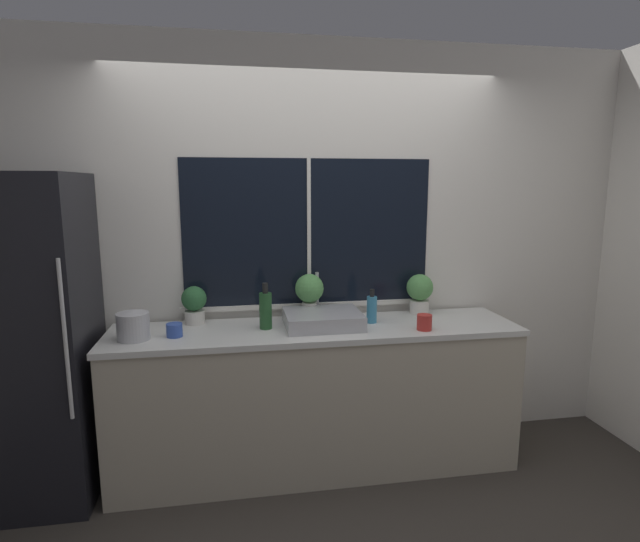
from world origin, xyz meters
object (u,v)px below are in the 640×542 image
at_px(potted_plant_left, 194,303).
at_px(kettle, 133,325).
at_px(mug_blue, 174,330).
at_px(soap_bottle, 372,309).
at_px(bottle_tall, 266,310).
at_px(potted_plant_center, 309,291).
at_px(mug_red, 424,322).
at_px(potted_plant_right, 420,291).
at_px(sink, 323,319).
at_px(refrigerator, 32,341).

relative_size(potted_plant_left, kettle, 1.34).
xyz_separation_m(mug_blue, kettle, (-0.22, -0.02, 0.04)).
xyz_separation_m(soap_bottle, bottle_tall, (-0.67, -0.02, 0.03)).
height_order(potted_plant_center, bottle_tall, potted_plant_center).
relative_size(mug_red, mug_blue, 1.03).
distance_m(potted_plant_right, bottle_tall, 1.07).
bearing_deg(sink, kettle, -175.41).
xyz_separation_m(refrigerator, sink, (1.66, 0.03, 0.04)).
xyz_separation_m(potted_plant_left, kettle, (-0.32, -0.28, -0.05)).
xyz_separation_m(potted_plant_left, bottle_tall, (0.43, -0.19, -0.01)).
height_order(refrigerator, potted_plant_right, refrigerator).
height_order(potted_plant_right, kettle, potted_plant_right).
distance_m(potted_plant_center, mug_red, 0.76).
height_order(potted_plant_center, potted_plant_right, potted_plant_center).
distance_m(soap_bottle, bottle_tall, 0.67).
bearing_deg(potted_plant_right, mug_blue, -170.60).
height_order(sink, mug_red, sink).
xyz_separation_m(soap_bottle, kettle, (-1.42, -0.11, -0.01)).
bearing_deg(potted_plant_left, mug_red, -15.32).
xyz_separation_m(soap_bottle, mug_red, (0.27, -0.21, -0.04)).
height_order(sink, potted_plant_center, sink).
xyz_separation_m(potted_plant_left, potted_plant_center, (0.73, 0.00, 0.05)).
bearing_deg(mug_red, potted_plant_center, 149.66).
bearing_deg(sink, mug_red, -17.62).
bearing_deg(potted_plant_right, kettle, -171.23).
xyz_separation_m(sink, bottle_tall, (-0.35, 0.00, 0.07)).
height_order(potted_plant_left, potted_plant_right, potted_plant_right).
bearing_deg(mug_blue, potted_plant_left, 69.98).
bearing_deg(kettle, mug_blue, 4.24).
relative_size(potted_plant_right, mug_red, 2.87).
bearing_deg(refrigerator, mug_red, -3.90).
relative_size(potted_plant_center, mug_red, 3.13).
height_order(potted_plant_center, mug_red, potted_plant_center).
height_order(sink, kettle, sink).
xyz_separation_m(potted_plant_right, bottle_tall, (-1.05, -0.19, -0.03)).
xyz_separation_m(potted_plant_left, mug_red, (1.37, -0.38, -0.08)).
distance_m(sink, potted_plant_left, 0.81).
bearing_deg(potted_plant_center, bottle_tall, -147.88).
bearing_deg(potted_plant_center, potted_plant_left, -180.00).
height_order(refrigerator, kettle, refrigerator).
height_order(soap_bottle, mug_blue, soap_bottle).
distance_m(potted_plant_left, potted_plant_center, 0.73).
xyz_separation_m(potted_plant_center, mug_red, (0.64, -0.38, -0.13)).
distance_m(potted_plant_left, soap_bottle, 1.12).
xyz_separation_m(mug_red, kettle, (-1.69, 0.10, 0.04)).
bearing_deg(potted_plant_center, mug_red, -30.34).
xyz_separation_m(sink, potted_plant_center, (-0.05, 0.19, 0.14)).
height_order(potted_plant_center, mug_blue, potted_plant_center).
bearing_deg(potted_plant_left, kettle, -138.73).
bearing_deg(potted_plant_right, bottle_tall, -169.95).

